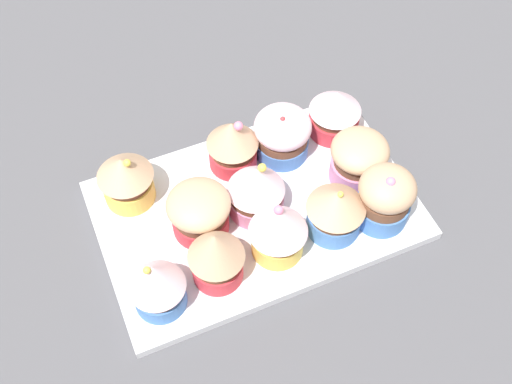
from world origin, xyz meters
TOP-DOWN VIEW (x-y plane):
  - ground_plane at (0.00, 0.00)cm, footprint 180.00×180.00cm
  - baking_tray at (0.00, 0.00)cm, footprint 34.61×22.06cm
  - cupcake_0 at (-13.25, -6.64)cm, footprint 5.68×5.68cm
  - cupcake_1 at (-6.87, -6.07)cm, footprint 5.79×5.79cm
  - cupcake_2 at (0.41, -5.72)cm, footprint 6.16×6.16cm
  - cupcake_3 at (6.66, -5.62)cm, footprint 6.33×6.33cm
  - cupcake_4 at (12.05, -6.43)cm, footprint 6.08×6.08cm
  - cupcake_5 at (-6.48, 0.10)cm, footprint 6.79×6.79cm
  - cupcake_6 at (0.36, 0.36)cm, footprint 6.27×6.27cm
  - cupcake_7 at (12.11, -0.55)cm, footprint 6.48×6.48cm
  - cupcake_8 at (-12.36, 6.91)cm, footprint 6.18×6.18cm
  - cupcake_9 at (0.05, 6.75)cm, footprint 5.92×5.92cm
  - cupcake_10 at (5.86, 6.04)cm, footprint 6.58×6.58cm
  - cupcake_11 at (12.98, 6.77)cm, footprint 6.14×6.14cm

SIDE VIEW (x-z plane):
  - ground_plane at x=0.00cm, z-range -3.00..0.00cm
  - baking_tray at x=0.00cm, z-range 0.00..1.20cm
  - cupcake_5 at x=-6.48cm, z-range 1.36..7.35cm
  - cupcake_11 at x=12.98cm, z-range 1.25..7.64cm
  - cupcake_10 at x=5.86cm, z-range 1.16..7.86cm
  - cupcake_7 at x=12.11cm, z-range 1.34..7.82cm
  - cupcake_3 at x=6.66cm, z-range 1.22..8.08cm
  - cupcake_8 at x=-12.36cm, z-range 1.23..8.28cm
  - cupcake_6 at x=0.36cm, z-range 1.09..8.56cm
  - cupcake_9 at x=0.05cm, z-range 1.17..8.54cm
  - cupcake_4 at x=12.05cm, z-range 1.10..8.84cm
  - cupcake_0 at x=-13.25cm, z-range 1.23..8.74cm
  - cupcake_2 at x=0.41cm, z-range 1.27..9.17cm
  - cupcake_1 at x=-6.87cm, z-range 1.41..9.18cm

